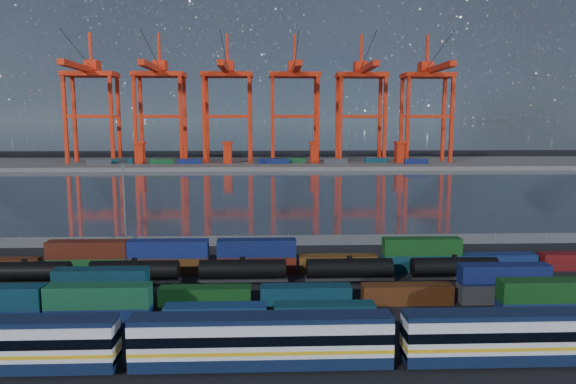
{
  "coord_description": "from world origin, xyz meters",
  "views": [
    {
      "loc": [
        -3.63,
        -67.16,
        23.36
      ],
      "look_at": [
        0.0,
        30.0,
        10.0
      ],
      "focal_mm": 32.0,
      "sensor_mm": 36.0,
      "label": 1
    }
  ],
  "objects": [
    {
      "name": "far_quay",
      "position": [
        0.0,
        210.0,
        1.0
      ],
      "size": [
        700.0,
        70.0,
        2.0
      ],
      "primitive_type": "cube",
      "color": "#514F4C",
      "rests_on": "ground"
    },
    {
      "name": "waterfront_fence",
      "position": [
        -0.0,
        28.0,
        1.0
      ],
      "size": [
        160.12,
        0.12,
        2.2
      ],
      "color": "#595B5E",
      "rests_on": "ground"
    },
    {
      "name": "ground",
      "position": [
        0.0,
        0.0,
        0.0
      ],
      "size": [
        700.0,
        700.0,
        0.0
      ],
      "primitive_type": "plane",
      "color": "black",
      "rests_on": "ground"
    },
    {
      "name": "tanker_string",
      "position": [
        -15.23,
        5.0,
        2.0
      ],
      "size": [
        90.46,
        2.78,
        3.98
      ],
      "color": "black",
      "rests_on": "ground"
    },
    {
      "name": "gantry_cranes",
      "position": [
        -7.5,
        203.18,
        41.98
      ],
      "size": [
        201.34,
        50.57,
        68.48
      ],
      "color": "red",
      "rests_on": "ground"
    },
    {
      "name": "container_row_south",
      "position": [
        7.68,
        -10.47,
        2.19
      ],
      "size": [
        100.87,
        2.38,
        5.07
      ],
      "color": "#0F214E",
      "rests_on": "ground"
    },
    {
      "name": "passenger_train",
      "position": [
        -4.39,
        -20.78,
        2.64
      ],
      "size": [
        76.76,
        3.06,
        5.24
      ],
      "color": "silver",
      "rests_on": "ground"
    },
    {
      "name": "quay_containers",
      "position": [
        -11.0,
        195.46,
        3.3
      ],
      "size": [
        172.58,
        10.99,
        2.6
      ],
      "color": "navy",
      "rests_on": "far_quay"
    },
    {
      "name": "container_row_north",
      "position": [
        -2.72,
        10.58,
        2.15
      ],
      "size": [
        141.56,
        2.48,
        5.28
      ],
      "color": "navy",
      "rests_on": "ground"
    },
    {
      "name": "distant_mountains",
      "position": [
        63.02,
        1600.0,
        220.29
      ],
      "size": [
        2470.0,
        1100.0,
        520.0
      ],
      "color": "#1E2630",
      "rests_on": "ground"
    },
    {
      "name": "straddle_carriers",
      "position": [
        -2.5,
        200.0,
        7.82
      ],
      "size": [
        140.0,
        7.0,
        11.1
      ],
      "color": "red",
      "rests_on": "far_quay"
    },
    {
      "name": "yard_light_mast",
      "position": [
        -30.0,
        26.0,
        9.3
      ],
      "size": [
        1.6,
        0.4,
        16.6
      ],
      "color": "slate",
      "rests_on": "ground"
    },
    {
      "name": "harbor_water",
      "position": [
        0.0,
        105.0,
        0.01
      ],
      "size": [
        700.0,
        700.0,
        0.0
      ],
      "primitive_type": "plane",
      "color": "#2E3743",
      "rests_on": "ground"
    },
    {
      "name": "container_row_mid",
      "position": [
        1.01,
        -3.84,
        1.65
      ],
      "size": [
        140.35,
        2.37,
        5.04
      ],
      "color": "#46484C",
      "rests_on": "ground"
    }
  ]
}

